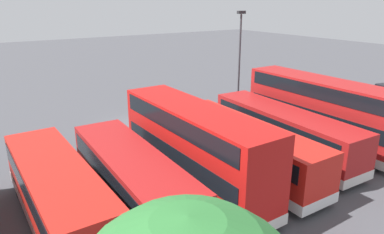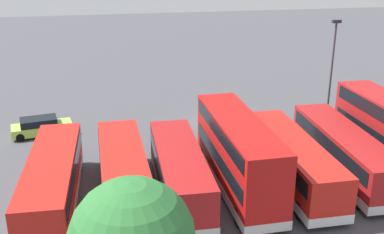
{
  "view_description": "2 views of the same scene",
  "coord_description": "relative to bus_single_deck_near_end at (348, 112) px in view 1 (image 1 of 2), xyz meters",
  "views": [
    {
      "loc": [
        11.39,
        25.66,
        9.72
      ],
      "look_at": [
        -2.46,
        4.46,
        1.35
      ],
      "focal_mm": 33.41,
      "sensor_mm": 36.0,
      "label": 1
    },
    {
      "loc": [
        9.63,
        35.73,
        14.1
      ],
      "look_at": [
        2.93,
        2.34,
        1.56
      ],
      "focal_mm": 43.37,
      "sensor_mm": 36.0,
      "label": 2
    }
  ],
  "objects": [
    {
      "name": "bus_single_deck_third",
      "position": [
        7.06,
        0.07,
        0.0
      ],
      "size": [
        2.99,
        11.41,
        2.95
      ],
      "color": "#A51919",
      "rests_on": "ground"
    },
    {
      "name": "bus_single_deck_near_end",
      "position": [
        0.0,
        0.0,
        0.0
      ],
      "size": [
        2.69,
        10.48,
        2.95
      ],
      "color": "red",
      "rests_on": "ground"
    },
    {
      "name": "bus_double_decker_fifth",
      "position": [
        14.45,
        0.76,
        0.83
      ],
      "size": [
        2.74,
        10.78,
        4.55
      ],
      "color": "#B71411",
      "rests_on": "ground"
    },
    {
      "name": "bus_double_decker_second",
      "position": [
        3.44,
        0.03,
        0.83
      ],
      "size": [
        2.68,
        11.62,
        4.55
      ],
      "color": "#A51919",
      "rests_on": "ground"
    },
    {
      "name": "bus_single_deck_seventh",
      "position": [
        21.3,
        0.17,
        -0.0
      ],
      "size": [
        2.74,
        10.22,
        2.95
      ],
      "color": "red",
      "rests_on": "ground"
    },
    {
      "name": "bus_single_deck_fourth",
      "position": [
        10.89,
        0.65,
        0.0
      ],
      "size": [
        2.68,
        11.09,
        2.95
      ],
      "color": "red",
      "rests_on": "ground"
    },
    {
      "name": "bus_single_deck_sixth",
      "position": [
        18.04,
        0.84,
        -0.0
      ],
      "size": [
        2.86,
        10.28,
        2.95
      ],
      "color": "#A51919",
      "rests_on": "ground"
    },
    {
      "name": "lamp_post_tall",
      "position": [
        4.24,
        -7.83,
        3.49
      ],
      "size": [
        0.7,
        0.3,
        8.84
      ],
      "color": "#38383D",
      "rests_on": "ground"
    },
    {
      "name": "ground_plane",
      "position": [
        12.53,
        -10.64,
        -1.62
      ],
      "size": [
        140.0,
        140.0,
        0.0
      ],
      "primitive_type": "plane",
      "color": "#47474C"
    }
  ]
}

